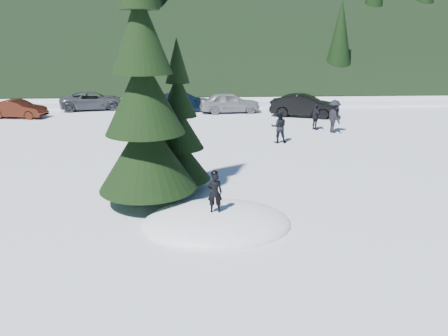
{
  "coord_description": "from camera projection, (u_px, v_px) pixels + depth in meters",
  "views": [
    {
      "loc": [
        -0.46,
        -12.02,
        5.4
      ],
      "look_at": [
        0.33,
        2.14,
        1.1
      ],
      "focal_mm": 35.0,
      "sensor_mm": 36.0,
      "label": 1
    }
  ],
  "objects": [
    {
      "name": "adult_1",
      "position": [
        316.0,
        117.0,
        25.99
      ],
      "size": [
        0.69,
        0.99,
        1.56
      ],
      "primitive_type": "imported",
      "rotation": [
        0.0,
        0.0,
        1.95
      ],
      "color": "black",
      "rests_on": "ground"
    },
    {
      "name": "child_skier",
      "position": [
        215.0,
        193.0,
        12.57
      ],
      "size": [
        0.44,
        0.29,
        1.19
      ],
      "primitive_type": "imported",
      "rotation": [
        0.0,
        0.0,
        3.14
      ],
      "color": "black",
      "rests_on": "snow_mound"
    },
    {
      "name": "snow_mound",
      "position": [
        217.0,
        224.0,
        13.08
      ],
      "size": [
        4.48,
        3.52,
        0.96
      ],
      "primitive_type": "ellipsoid",
      "color": "white",
      "rests_on": "ground"
    },
    {
      "name": "car_3",
      "position": [
        184.0,
        102.0,
        32.35
      ],
      "size": [
        5.29,
        3.64,
        1.42
      ],
      "primitive_type": "imported",
      "rotation": [
        0.0,
        0.0,
        1.94
      ],
      "color": "#0E1C33",
      "rests_on": "ground"
    },
    {
      "name": "spruce_short",
      "position": [
        179.0,
        133.0,
        15.46
      ],
      "size": [
        2.2,
        2.2,
        5.37
      ],
      "color": "black",
      "rests_on": "ground"
    },
    {
      "name": "spruce_tall",
      "position": [
        144.0,
        105.0,
        13.72
      ],
      "size": [
        3.2,
        3.2,
        8.6
      ],
      "color": "black",
      "rests_on": "ground"
    },
    {
      "name": "ground",
      "position": [
        217.0,
        224.0,
        13.08
      ],
      "size": [
        200.0,
        200.0,
        0.0
      ],
      "primitive_type": "plane",
      "color": "white",
      "rests_on": "ground"
    },
    {
      "name": "adult_2",
      "position": [
        334.0,
        116.0,
        25.17
      ],
      "size": [
        0.88,
        1.32,
        1.89
      ],
      "primitive_type": "imported",
      "rotation": [
        0.0,
        0.0,
        1.72
      ],
      "color": "black",
      "rests_on": "ground"
    },
    {
      "name": "car_5",
      "position": [
        305.0,
        106.0,
        30.22
      ],
      "size": [
        4.96,
        3.1,
        1.54
      ],
      "primitive_type": "imported",
      "rotation": [
        0.0,
        0.0,
        1.23
      ],
      "color": "black",
      "rests_on": "ground"
    },
    {
      "name": "car_2",
      "position": [
        93.0,
        101.0,
        33.17
      ],
      "size": [
        5.21,
        3.19,
        1.35
      ],
      "primitive_type": "imported",
      "rotation": [
        0.0,
        0.0,
        1.78
      ],
      "color": "#46484D",
      "rests_on": "ground"
    },
    {
      "name": "adult_0",
      "position": [
        279.0,
        127.0,
        22.79
      ],
      "size": [
        0.86,
        0.69,
        1.69
      ],
      "primitive_type": "imported",
      "rotation": [
        0.0,
        0.0,
        3.08
      ],
      "color": "black",
      "rests_on": "ground"
    },
    {
      "name": "car_4",
      "position": [
        230.0,
        102.0,
        31.84
      ],
      "size": [
        4.51,
        2.13,
        1.49
      ],
      "primitive_type": "imported",
      "rotation": [
        0.0,
        0.0,
        1.66
      ],
      "color": "gray",
      "rests_on": "ground"
    },
    {
      "name": "car_1",
      "position": [
        18.0,
        109.0,
        29.8
      ],
      "size": [
        3.91,
        1.89,
        1.23
      ],
      "primitive_type": "imported",
      "rotation": [
        0.0,
        0.0,
        1.41
      ],
      "color": "#3A140A",
      "rests_on": "ground"
    }
  ]
}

